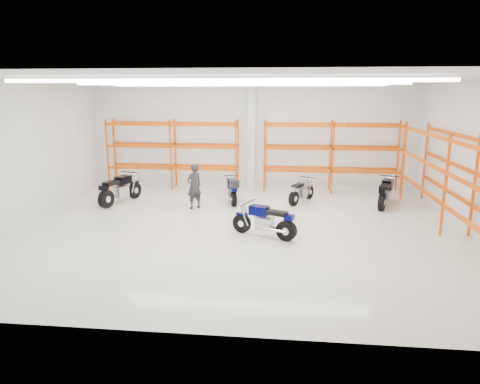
# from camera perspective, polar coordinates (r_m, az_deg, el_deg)

# --- Properties ---
(ground) EXTENTS (14.00, 14.00, 0.00)m
(ground) POSITION_cam_1_polar(r_m,az_deg,el_deg) (13.36, -0.47, -4.87)
(ground) COLOR beige
(ground) RESTS_ON ground
(room_shell) EXTENTS (14.02, 12.02, 4.51)m
(room_shell) POSITION_cam_1_polar(r_m,az_deg,el_deg) (12.75, -0.48, 9.33)
(room_shell) COLOR white
(room_shell) RESTS_ON ground
(motorcycle_main) EXTENTS (1.94, 1.02, 1.01)m
(motorcycle_main) POSITION_cam_1_polar(r_m,az_deg,el_deg) (12.46, 3.56, -3.96)
(motorcycle_main) COLOR black
(motorcycle_main) RESTS_ON ground
(motorcycle_back_a) EXTENTS (1.05, 2.21, 1.13)m
(motorcycle_back_a) POSITION_cam_1_polar(r_m,az_deg,el_deg) (16.79, -15.86, 0.26)
(motorcycle_back_a) COLOR black
(motorcycle_back_a) RESTS_ON ground
(motorcycle_back_b) EXTENTS (0.83, 1.99, 1.03)m
(motorcycle_back_b) POSITION_cam_1_polar(r_m,az_deg,el_deg) (16.27, -1.06, 0.24)
(motorcycle_back_b) COLOR black
(motorcycle_back_b) RESTS_ON ground
(motorcycle_back_c) EXTENTS (1.02, 1.70, 0.92)m
(motorcycle_back_c) POSITION_cam_1_polar(r_m,az_deg,el_deg) (16.48, 8.11, 0.05)
(motorcycle_back_c) COLOR black
(motorcycle_back_c) RESTS_ON ground
(motorcycle_back_d) EXTENTS (1.05, 2.06, 1.06)m
(motorcycle_back_d) POSITION_cam_1_polar(r_m,az_deg,el_deg) (16.64, 18.86, -0.17)
(motorcycle_back_d) COLOR black
(motorcycle_back_d) RESTS_ON ground
(standing_man) EXTENTS (0.70, 0.70, 1.64)m
(standing_man) POSITION_cam_1_polar(r_m,az_deg,el_deg) (15.51, -6.14, 0.76)
(standing_man) COLOR black
(standing_man) RESTS_ON ground
(structural_column) EXTENTS (0.32, 0.32, 4.50)m
(structural_column) POSITION_cam_1_polar(r_m,az_deg,el_deg) (18.59, 1.55, 7.36)
(structural_column) COLOR white
(structural_column) RESTS_ON ground
(pallet_racking_back_left) EXTENTS (5.67, 0.87, 3.00)m
(pallet_racking_back_left) POSITION_cam_1_polar(r_m,az_deg,el_deg) (18.88, -8.94, 5.88)
(pallet_racking_back_left) COLOR #E74700
(pallet_racking_back_left) RESTS_ON ground
(pallet_racking_back_right) EXTENTS (5.67, 0.87, 3.00)m
(pallet_racking_back_right) POSITION_cam_1_polar(r_m,az_deg,el_deg) (18.35, 12.15, 5.54)
(pallet_racking_back_right) COLOR #E74700
(pallet_racking_back_right) RESTS_ON ground
(pallet_racking_side) EXTENTS (0.87, 9.07, 3.00)m
(pallet_racking_side) POSITION_cam_1_polar(r_m,az_deg,el_deg) (13.79, 27.38, 1.98)
(pallet_racking_side) COLOR #E74700
(pallet_racking_side) RESTS_ON ground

